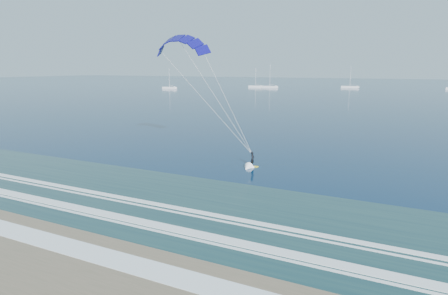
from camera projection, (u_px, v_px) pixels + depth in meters
ground at (61, 241)px, 28.63m from camera, size 900.00×900.00×0.00m
kitesurfer_rig at (212, 92)px, 49.37m from camera, size 15.07×4.56×17.31m
sailboat_0 at (169, 88)px, 229.10m from camera, size 8.65×2.40×11.78m
sailboat_1 at (256, 86)px, 244.49m from camera, size 8.61×2.40×11.83m
sailboat_2 at (350, 87)px, 239.32m from camera, size 9.92×2.40×13.21m
sailboat_8 at (270, 87)px, 240.49m from camera, size 9.43×2.40×14.00m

